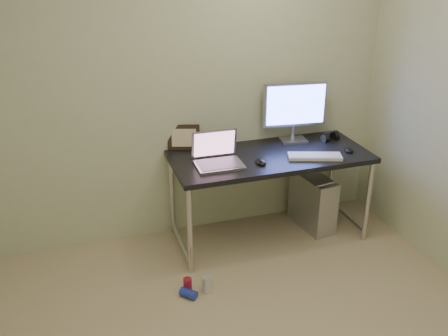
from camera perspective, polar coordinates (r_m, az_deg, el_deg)
wall_back at (r=3.92m, az=-5.57°, el=9.00°), size 3.50×0.02×2.50m
desk at (r=4.00m, az=5.28°, el=0.50°), size 1.57×0.69×0.75m
tower_computer at (r=4.39m, az=10.09°, el=-3.79°), size 0.26×0.48×0.50m
cable_a at (r=4.50m, az=8.19°, el=-0.63°), size 0.01×0.16×0.69m
cable_b at (r=4.53m, az=9.31°, el=-0.81°), size 0.02×0.11×0.71m
can_red at (r=3.65m, az=-4.18°, el=-13.23°), size 0.06×0.06×0.11m
can_white at (r=3.64m, az=-1.95°, el=-13.17°), size 0.08×0.08×0.12m
can_blue at (r=3.61m, az=-4.08°, el=-14.10°), size 0.13×0.13×0.07m
laptop at (r=3.76m, az=-0.77°, el=1.31°), size 0.36×0.30×0.24m
monitor at (r=4.18m, az=8.10°, el=6.90°), size 0.54×0.18×0.50m
keyboard at (r=3.95m, az=10.33°, el=1.32°), size 0.43×0.26×0.02m
mouse_right at (r=4.13m, az=14.11°, el=2.08°), size 0.10×0.12×0.04m
mouse_left at (r=3.79m, az=4.24°, el=0.82°), size 0.09×0.13×0.04m
headphones at (r=4.33m, az=12.01°, el=3.46°), size 0.16×0.09×0.10m
picture_frame at (r=4.03m, az=-4.64°, el=3.52°), size 0.27×0.15×0.21m
webcam at (r=4.03m, az=-1.13°, el=3.28°), size 0.04×0.03×0.11m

